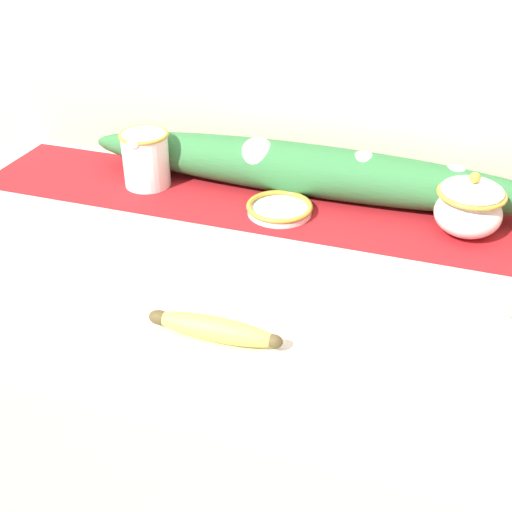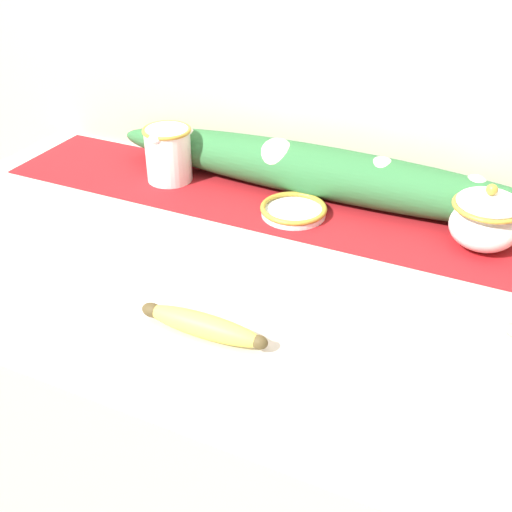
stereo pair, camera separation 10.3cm
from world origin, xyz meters
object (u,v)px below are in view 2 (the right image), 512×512
object	(u,v)px
small_dish	(294,210)
cream_pitcher	(169,152)
banana	(203,325)
spoon	(512,329)
sugar_bowl	(485,220)

from	to	relation	value
small_dish	cream_pitcher	bearing A→B (deg)	173.21
cream_pitcher	banana	xyz separation A→B (m)	(0.32, -0.43, -0.05)
cream_pitcher	spoon	distance (m)	0.76
spoon	small_dish	bearing A→B (deg)	-171.65
cream_pitcher	sugar_bowl	size ratio (longest dim) A/B	0.98
sugar_bowl	spoon	distance (m)	0.24
small_dish	banana	bearing A→B (deg)	-87.33
sugar_bowl	small_dish	world-z (taller)	sugar_bowl
cream_pitcher	small_dish	distance (m)	0.31
small_dish	sugar_bowl	bearing A→B (deg)	5.64
cream_pitcher	spoon	bearing A→B (deg)	-17.10
small_dish	spoon	distance (m)	0.47
spoon	sugar_bowl	bearing A→B (deg)	142.20
small_dish	banana	xyz separation A→B (m)	(0.02, -0.39, 0.01)
banana	sugar_bowl	bearing A→B (deg)	52.35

